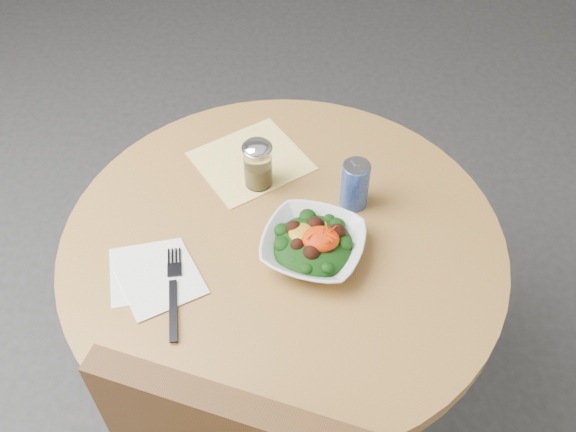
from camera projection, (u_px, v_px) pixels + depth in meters
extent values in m
plane|color=#2F2F32|center=(284.00, 403.00, 1.86)|extent=(6.00, 6.00, 0.00)
cylinder|color=black|center=(284.00, 401.00, 1.85)|extent=(0.52, 0.52, 0.03)
cylinder|color=black|center=(284.00, 340.00, 1.59)|extent=(0.10, 0.10, 0.71)
cylinder|color=#B67842|center=(283.00, 245.00, 1.31)|extent=(0.90, 0.90, 0.04)
cube|color=yellow|center=(251.00, 161.00, 1.44)|extent=(0.30, 0.30, 0.00)
cube|color=white|center=(148.00, 272.00, 1.24)|extent=(0.17, 0.17, 0.00)
cube|color=white|center=(161.00, 280.00, 1.22)|extent=(0.19, 0.19, 0.00)
imported|color=silver|center=(313.00, 246.00, 1.25)|extent=(0.25, 0.25, 0.05)
ellipsoid|color=black|center=(313.00, 247.00, 1.25)|extent=(0.16, 0.16, 0.06)
ellipsoid|color=#BF8D13|center=(301.00, 233.00, 1.24)|extent=(0.05, 0.05, 0.02)
ellipsoid|color=red|center=(321.00, 239.00, 1.23)|extent=(0.07, 0.06, 0.03)
cube|color=black|center=(173.00, 311.00, 1.17)|extent=(0.03, 0.14, 0.00)
cube|color=black|center=(174.00, 263.00, 1.25)|extent=(0.04, 0.08, 0.00)
cylinder|color=silver|center=(258.00, 167.00, 1.36)|extent=(0.06, 0.06, 0.09)
cylinder|color=#9D8849|center=(258.00, 174.00, 1.38)|extent=(0.05, 0.05, 0.05)
cylinder|color=silver|center=(257.00, 149.00, 1.33)|extent=(0.06, 0.06, 0.01)
ellipsoid|color=silver|center=(257.00, 147.00, 1.32)|extent=(0.06, 0.06, 0.03)
cylinder|color=navy|center=(355.00, 185.00, 1.32)|extent=(0.06, 0.06, 0.11)
cylinder|color=silver|center=(357.00, 166.00, 1.28)|extent=(0.05, 0.05, 0.00)
cube|color=silver|center=(356.00, 163.00, 1.28)|extent=(0.02, 0.02, 0.00)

